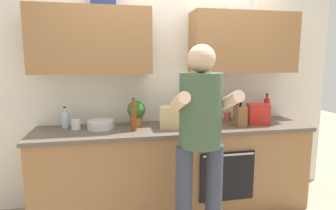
{
  "coord_description": "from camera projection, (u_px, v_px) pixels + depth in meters",
  "views": [
    {
      "loc": [
        -0.64,
        -2.79,
        1.58
      ],
      "look_at": [
        -0.09,
        -0.1,
        1.15
      ],
      "focal_mm": 30.22,
      "sensor_mm": 36.0,
      "label": 1
    }
  ],
  "objects": [
    {
      "name": "bottle_water",
      "position": [
        65.0,
        119.0,
        2.88
      ],
      "size": [
        0.07,
        0.07,
        0.22
      ],
      "color": "silver",
      "rests_on": "counter"
    },
    {
      "name": "knife_block",
      "position": [
        240.0,
        116.0,
        2.94
      ],
      "size": [
        0.1,
        0.14,
        0.27
      ],
      "color": "brown",
      "rests_on": "counter"
    },
    {
      "name": "bottle_soda",
      "position": [
        195.0,
        117.0,
        2.94
      ],
      "size": [
        0.08,
        0.08,
        0.26
      ],
      "color": "#198C33",
      "rests_on": "counter"
    },
    {
      "name": "cup_stoneware",
      "position": [
        209.0,
        119.0,
        3.09
      ],
      "size": [
        0.09,
        0.09,
        0.09
      ],
      "primitive_type": "cylinder",
      "color": "slate",
      "rests_on": "counter"
    },
    {
      "name": "counter",
      "position": [
        175.0,
        168.0,
        3.0
      ],
      "size": [
        2.84,
        0.67,
        0.9
      ],
      "color": "olive",
      "rests_on": "ground"
    },
    {
      "name": "bottle_syrup",
      "position": [
        237.0,
        115.0,
        3.11
      ],
      "size": [
        0.06,
        0.06,
        0.21
      ],
      "color": "#8C4C14",
      "rests_on": "counter"
    },
    {
      "name": "cup_coffee",
      "position": [
        76.0,
        124.0,
        2.83
      ],
      "size": [
        0.09,
        0.09,
        0.1
      ],
      "primitive_type": "cylinder",
      "color": "white",
      "rests_on": "counter"
    },
    {
      "name": "bottle_vinegar",
      "position": [
        134.0,
        117.0,
        2.75
      ],
      "size": [
        0.05,
        0.05,
        0.32
      ],
      "color": "brown",
      "rests_on": "counter"
    },
    {
      "name": "back_wall_unit",
      "position": [
        170.0,
        68.0,
        3.1
      ],
      "size": [
        4.0,
        0.38,
        2.5
      ],
      "color": "silver",
      "rests_on": "ground"
    },
    {
      "name": "person_standing",
      "position": [
        200.0,
        132.0,
        2.26
      ],
      "size": [
        0.49,
        0.45,
        1.71
      ],
      "color": "#383D4C",
      "rests_on": "ground"
    },
    {
      "name": "potted_herb",
      "position": [
        136.0,
        112.0,
        2.95
      ],
      "size": [
        0.19,
        0.19,
        0.27
      ],
      "color": "#9E6647",
      "rests_on": "counter"
    },
    {
      "name": "bottle_hotsauce",
      "position": [
        266.0,
        108.0,
        3.35
      ],
      "size": [
        0.07,
        0.07,
        0.3
      ],
      "color": "red",
      "rests_on": "counter"
    },
    {
      "name": "ground_plane",
      "position": [
        175.0,
        208.0,
        3.07
      ],
      "size": [
        12.0,
        12.0,
        0.0
      ],
      "primitive_type": "plane",
      "color": "gray"
    },
    {
      "name": "grocery_bag_crisps",
      "position": [
        258.0,
        114.0,
        3.06
      ],
      "size": [
        0.25,
        0.2,
        0.22
      ],
      "primitive_type": "cube",
      "rotation": [
        0.0,
        0.0,
        -0.21
      ],
      "color": "red",
      "rests_on": "counter"
    },
    {
      "name": "mixing_bowl",
      "position": [
        101.0,
        125.0,
        2.85
      ],
      "size": [
        0.27,
        0.27,
        0.08
      ],
      "primitive_type": "cylinder",
      "color": "silver",
      "rests_on": "counter"
    },
    {
      "name": "cup_ceramic",
      "position": [
        228.0,
        117.0,
        3.2
      ],
      "size": [
        0.07,
        0.07,
        0.1
      ],
      "primitive_type": "cylinder",
      "color": "#BF4C47",
      "rests_on": "counter"
    },
    {
      "name": "grocery_bag_bread",
      "position": [
        173.0,
        117.0,
        2.87
      ],
      "size": [
        0.3,
        0.26,
        0.22
      ],
      "primitive_type": "cube",
      "rotation": [
        0.0,
        0.0,
        -0.28
      ],
      "color": "tan",
      "rests_on": "counter"
    }
  ]
}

